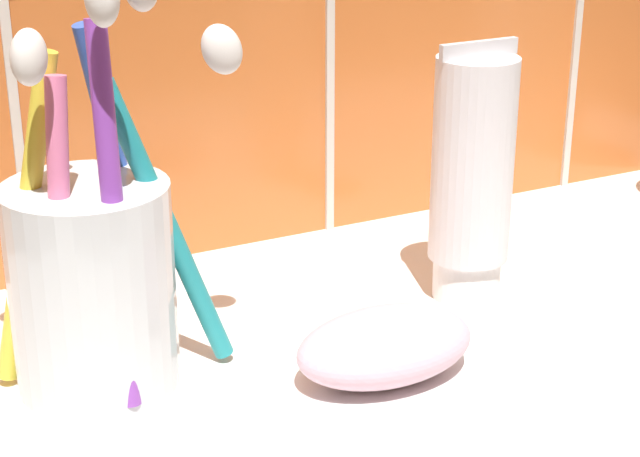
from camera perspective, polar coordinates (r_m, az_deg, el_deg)
name	(u,v)px	position (r cm, az deg, el deg)	size (l,w,h in cm)	color
sink_counter	(448,363)	(52.57, 6.85, -7.13)	(72.28, 33.27, 2.00)	white
toothbrush_cup	(93,269)	(47.34, -12.00, -2.14)	(12.53, 8.64, 18.79)	silver
toothpaste_tube	(472,176)	(54.72, 8.11, 2.81)	(4.37, 4.16, 13.58)	white
soap_bar	(385,346)	(48.39, 3.50, -6.26)	(8.53, 5.36, 3.11)	#DBB2C6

